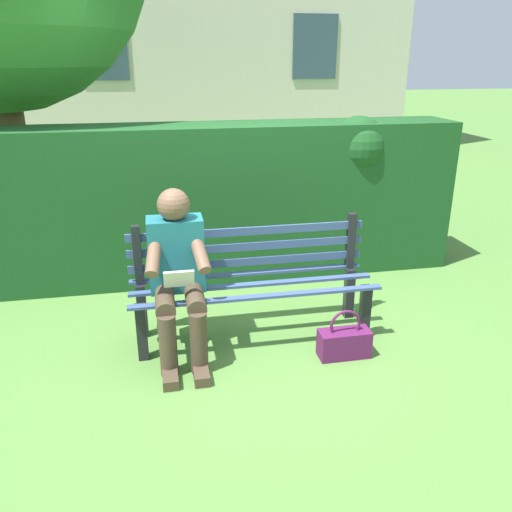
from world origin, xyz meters
name	(u,v)px	position (x,y,z in m)	size (l,w,h in m)	color
ground	(253,336)	(0.00, 0.00, 0.00)	(60.00, 60.00, 0.00)	#517F38
park_bench	(251,278)	(0.00, -0.08, 0.44)	(1.79, 0.49, 0.86)	black
person_seated	(178,271)	(0.54, 0.10, 0.61)	(0.44, 0.73, 1.16)	#1E6672
hedge_backdrop	(214,199)	(0.12, -1.29, 0.74)	(4.58, 0.66, 1.48)	#19471E
handbag	(344,342)	(-0.57, 0.40, 0.11)	(0.36, 0.15, 0.36)	#59194C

